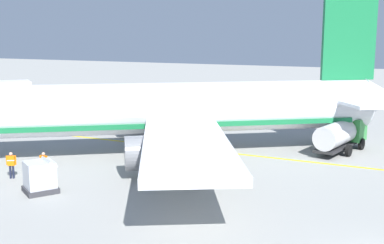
{
  "coord_description": "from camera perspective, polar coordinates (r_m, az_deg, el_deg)",
  "views": [
    {
      "loc": [
        -19.39,
        -0.59,
        8.94
      ],
      "look_at": [
        10.59,
        13.7,
        3.02
      ],
      "focal_mm": 45.91,
      "sensor_mm": 36.0,
      "label": 1
    }
  ],
  "objects": [
    {
      "name": "crew_loader_left",
      "position": [
        32.91,
        -20.25,
        -4.48
      ],
      "size": [
        0.43,
        0.55,
        1.7
      ],
      "color": "#191E33",
      "rests_on": "ground"
    },
    {
      "name": "airliner_foreground",
      "position": [
        36.91,
        -5.2,
        1.42
      ],
      "size": [
        30.67,
        35.93,
        11.9
      ],
      "color": "silver",
      "rests_on": "ground"
    },
    {
      "name": "cargo_container_near",
      "position": [
        29.6,
        -17.2,
        -6.1
      ],
      "size": [
        2.42,
        2.42,
        1.93
      ],
      "color": "#333338",
      "rests_on": "ground"
    },
    {
      "name": "service_truck_fuel",
      "position": [
        39.53,
        16.85,
        -1.33
      ],
      "size": [
        6.48,
        3.25,
        2.4
      ],
      "color": "#338C3F",
      "rests_on": "ground"
    },
    {
      "name": "crew_loader_right",
      "position": [
        32.48,
        -16.83,
        -4.54
      ],
      "size": [
        0.24,
        0.63,
        1.65
      ],
      "color": "#191E33",
      "rests_on": "ground"
    },
    {
      "name": "apron_guide_line",
      "position": [
        38.08,
        2.98,
        -3.47
      ],
      "size": [
        0.3,
        60.0,
        0.01
      ],
      "primitive_type": "cube",
      "color": "yellow",
      "rests_on": "ground"
    }
  ]
}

